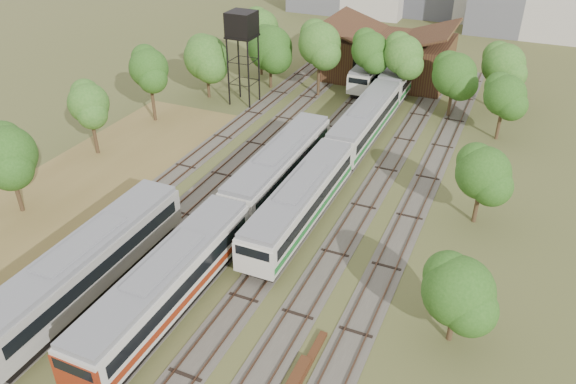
% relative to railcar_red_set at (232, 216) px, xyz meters
% --- Properties ---
extents(tracks, '(24.60, 80.00, 0.19)m').
position_rel_railcar_red_set_xyz_m(tracks, '(1.33, 8.63, -2.03)').
color(tracks, '#4C473D').
rests_on(tracks, ground).
extents(railcar_red_set, '(3.17, 34.58, 3.92)m').
position_rel_railcar_red_set_xyz_m(railcar_red_set, '(0.00, 0.00, 0.00)').
color(railcar_red_set, black).
rests_on(railcar_red_set, ground).
extents(railcar_green_set, '(3.10, 52.08, 3.84)m').
position_rel_railcar_red_set_xyz_m(railcar_green_set, '(4.00, 21.57, -0.04)').
color(railcar_green_set, black).
rests_on(railcar_green_set, ground).
extents(railcar_rear, '(2.88, 16.08, 3.56)m').
position_rel_railcar_red_set_xyz_m(railcar_rear, '(0.00, 39.57, -0.19)').
color(railcar_rear, black).
rests_on(railcar_rear, ground).
extents(old_grey_coach, '(3.25, 18.00, 4.03)m').
position_rel_railcar_red_set_xyz_m(old_grey_coach, '(-6.00, -9.50, 0.13)').
color(old_grey_coach, black).
rests_on(old_grey_coach, ground).
extents(water_tower, '(3.16, 3.16, 10.92)m').
position_rel_railcar_red_set_xyz_m(water_tower, '(-12.46, 25.75, 7.13)').
color(water_tower, black).
rests_on(water_tower, ground).
extents(rail_pile_far, '(0.47, 7.60, 0.25)m').
position_rel_railcar_red_set_xyz_m(rail_pile_far, '(10.20, -10.64, -1.95)').
color(rail_pile_far, '#532D17').
rests_on(rail_pile_far, ground).
extents(maintenance_shed, '(16.45, 11.55, 7.58)m').
position_rel_railcar_red_set_xyz_m(maintenance_shed, '(1.00, 41.61, 0.84)').
color(maintenance_shed, '#3B1E15').
rests_on(maintenance_shed, ground).
extents(tree_band_left, '(7.51, 55.91, 8.29)m').
position_rel_railcar_red_set_xyz_m(tree_band_left, '(-18.74, 1.44, 3.01)').
color(tree_band_left, '#382616').
rests_on(tree_band_left, ground).
extents(tree_band_far, '(35.89, 9.51, 9.12)m').
position_rel_railcar_red_set_xyz_m(tree_band_far, '(-1.07, 32.99, 3.69)').
color(tree_band_far, '#382616').
rests_on(tree_band_far, ground).
extents(tree_band_right, '(4.86, 35.77, 7.02)m').
position_rel_railcar_red_set_xyz_m(tree_band_right, '(17.13, 10.97, 2.34)').
color(tree_band_right, '#382616').
rests_on(tree_band_right, ground).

